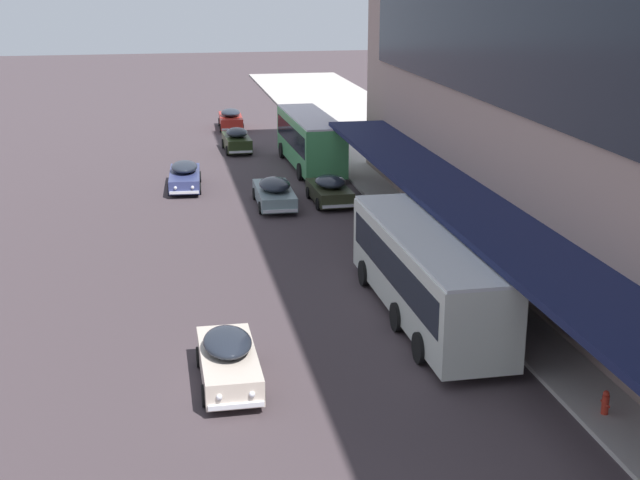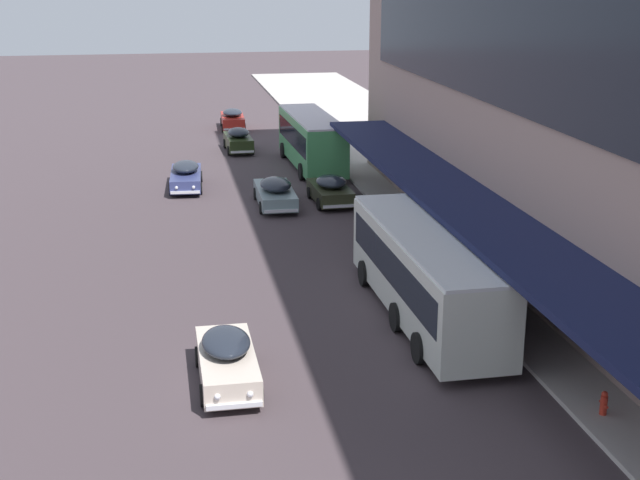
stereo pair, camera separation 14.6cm
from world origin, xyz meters
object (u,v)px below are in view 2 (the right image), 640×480
Objects in this scene: sedan_lead_mid at (238,140)px; sedan_second_near at (233,119)px; sedan_oncoming_front at (227,359)px; transit_bus_kerbside_rear at (426,270)px; sedan_trailing_mid at (186,175)px; sedan_far_back at (275,192)px; fire_hydrant at (604,403)px; sedan_oncoming_rear at (331,190)px; transit_bus_kerbside_front at (312,138)px.

sedan_second_near is at bearing 87.57° from sedan_lead_mid.
sedan_lead_mid is at bearing 84.15° from sedan_oncoming_front.
transit_bus_kerbside_rear is 40.25m from sedan_second_near.
sedan_oncoming_front is at bearing -89.33° from sedan_trailing_mid.
sedan_far_back is 7.16× the size of fire_hydrant.
sedan_oncoming_rear is (3.47, -14.78, -0.05)m from sedan_lead_mid.
sedan_second_near reaches higher than sedan_oncoming_rear.
transit_bus_kerbside_front is 2.14× the size of sedan_second_near.
transit_bus_kerbside_rear reaches higher than sedan_far_back.
sedan_oncoming_rear is 6.12× the size of fire_hydrant.
transit_bus_kerbside_front reaches higher than sedan_oncoming_rear.
transit_bus_kerbside_front is 1.99× the size of sedan_trailing_mid.
sedan_oncoming_rear is (-0.19, 16.43, -1.07)m from transit_bus_kerbside_rear.
sedan_oncoming_rear is at bearing -82.56° from sedan_second_near.
sedan_far_back is (0.55, -14.78, -0.05)m from sedan_lead_mid.
sedan_far_back is at bearing -179.86° from sedan_oncoming_rear.
transit_bus_kerbside_rear is 2.25× the size of sedan_far_back.
sedan_oncoming_front is (-7.24, -3.78, -1.07)m from transit_bus_kerbside_rear.
sedan_oncoming_rear is (2.92, 0.01, 0.00)m from sedan_far_back.
sedan_lead_mid reaches higher than sedan_second_near.
sedan_second_near reaches higher than sedan_far_back.
sedan_second_near is at bearing 103.58° from transit_bus_kerbside_front.
sedan_lead_mid reaches higher than sedan_trailing_mid.
sedan_trailing_mid is (-4.42, 4.83, -0.01)m from sedan_far_back.
sedan_second_near is 1.04× the size of sedan_oncoming_front.
fire_hydrant is at bearing -82.88° from sedan_second_near.
sedan_oncoming_front is 35.17m from sedan_lead_mid.
sedan_second_near reaches higher than fire_hydrant.
transit_bus_kerbside_front reaches higher than fire_hydrant.
sedan_lead_mid is (-3.97, 6.01, -1.08)m from transit_bus_kerbside_front.
transit_bus_kerbside_rear is (-0.32, -25.21, -0.06)m from transit_bus_kerbside_front.
transit_bus_kerbside_front is 8.86m from sedan_oncoming_rear.
sedan_trailing_mid reaches higher than fire_hydrant.
fire_hydrant is at bearing -76.54° from sedan_far_back.
transit_bus_kerbside_rear is at bearing -90.73° from transit_bus_kerbside_front.
sedan_second_near is 23.87m from sedan_oncoming_rear.
fire_hydrant is at bearing -80.75° from sedan_lead_mid.
transit_bus_kerbside_rear is at bearing 27.58° from sedan_oncoming_front.
sedan_lead_mid is at bearing 123.50° from transit_bus_kerbside_front.
transit_bus_kerbside_front is 2.23× the size of sedan_oncoming_front.
sedan_trailing_mid is (-0.29, 25.04, -0.01)m from sedan_oncoming_front.
sedan_trailing_mid is (-4.25, -18.84, -0.04)m from sedan_second_near.
sedan_second_near is 23.67m from sedan_far_back.
sedan_lead_mid is at bearing 92.11° from sedan_far_back.
transit_bus_kerbside_rear is 8.24m from sedan_oncoming_front.
sedan_lead_mid is (3.58, 34.99, 0.05)m from sedan_oncoming_front.
transit_bus_kerbside_front reaches higher than sedan_trailing_mid.
transit_bus_kerbside_front reaches higher than sedan_second_near.
sedan_lead_mid reaches higher than sedan_oncoming_front.
sedan_oncoming_rear is 8.79m from sedan_trailing_mid.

